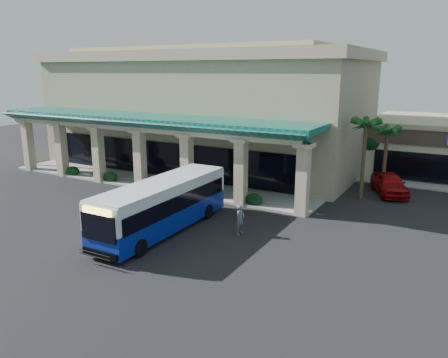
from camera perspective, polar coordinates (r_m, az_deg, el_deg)
The scene contains 10 objects.
ground at distance 27.38m, azimuth -5.70°, elevation -5.75°, with size 110.00×110.00×0.00m, color black.
main_building at distance 43.68m, azimuth -2.34°, elevation 9.33°, with size 30.80×14.80×11.35m, color tan, non-canonical shape.
arcade at distance 36.61m, azimuth -9.94°, elevation 3.77°, with size 30.00×6.20×5.70m, color #0D4F46, non-canonical shape.
palm_0 at distance 33.14m, azimuth 17.80°, elevation 3.03°, with size 2.40×2.40×6.60m, color #124619, non-canonical shape.
palm_1 at distance 35.94m, azimuth 20.33°, elevation 2.99°, with size 2.40×2.40×5.80m, color #124619, non-canonical shape.
palm_2 at distance 46.89m, azimuth -24.09°, elevation 5.28°, with size 2.40×2.40×6.20m, color #124619, non-canonical shape.
broadleaf_tree at distance 41.22m, azimuth 18.72°, elevation 3.74°, with size 2.60×2.60×4.81m, color black, non-canonical shape.
transit_bus at distance 25.74m, azimuth -7.97°, elevation -3.57°, with size 2.52×10.81×3.02m, color navy, non-canonical shape.
pedestrian at distance 25.20m, azimuth 2.13°, elevation -5.33°, with size 0.64×0.42×1.76m, color #545A6D.
car_silver at distance 35.59m, azimuth 20.78°, elevation -0.54°, with size 2.00×4.97×1.69m, color #A50B0D.
Camera 1 is at (15.02, -20.95, 9.21)m, focal length 35.00 mm.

